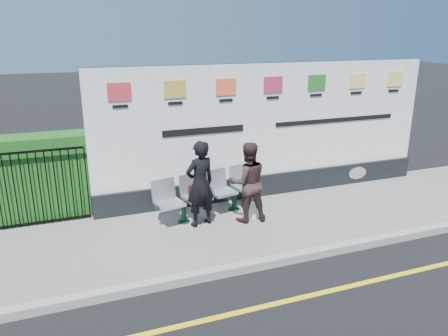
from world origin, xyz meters
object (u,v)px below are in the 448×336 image
woman_left (200,184)px  billboard (270,140)px  woman_right (248,182)px  bench (210,205)px

woman_left → billboard: bearing=-166.6°
woman_right → billboard: bearing=-124.6°
billboard → woman_right: 1.71m
woman_left → bench: bearing=-147.2°
billboard → bench: 2.15m
bench → woman_left: (-0.31, -0.34, 0.61)m
bench → woman_left: size_ratio=1.35×
bench → woman_left: bearing=-143.4°
billboard → woman_left: bearing=-151.3°
billboard → woman_left: (-2.02, -1.11, -0.45)m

